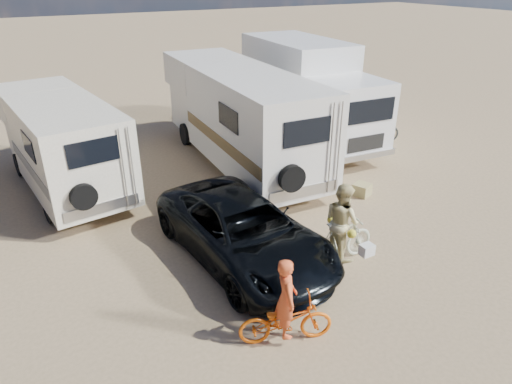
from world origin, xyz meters
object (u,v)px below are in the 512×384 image
bike_woman (340,241)px  cooler (240,195)px  box_truck (310,94)px  rv_left (62,146)px  rider_woman (341,228)px  bike_parked (376,130)px  dark_suv (244,231)px  bike_man (286,321)px  rv_main (239,118)px  rider_man (286,306)px  crate (362,190)px

bike_woman → cooler: (-0.61, 3.74, -0.34)m
box_truck → rv_left: bearing=-175.6°
rider_woman → bike_parked: (6.28, 5.74, -0.41)m
dark_suv → bike_man: dark_suv is taller
box_truck → dark_suv: (-5.91, -5.97, -1.14)m
rv_main → dark_suv: (-2.55, -5.23, -0.89)m
rv_main → bike_parked: 5.70m
rv_main → rider_woman: size_ratio=4.75×
rv_main → bike_woman: 6.55m
rider_man → box_truck: bearing=-16.5°
rider_man → crate: size_ratio=3.42×
cooler → rv_main: bearing=85.3°
bike_man → dark_suv: bearing=8.4°
crate → cooler: bearing=157.9°
bike_parked → crate: 4.89m
rv_left → crate: bearing=-39.5°
bike_woman → cooler: size_ratio=3.60×
rv_left → bike_parked: 11.16m
rv_left → rider_man: size_ratio=4.05×
box_truck → bike_woman: bearing=-115.7°
rider_woman → rider_man: bearing=121.9°
rider_man → bike_parked: (8.66, 7.24, -0.29)m
cooler → dark_suv: bearing=-93.3°
bike_man → crate: (5.11, 3.88, -0.26)m
box_truck → bike_man: (-6.47, -8.66, -1.41)m
rv_main → dark_suv: 5.88m
crate → rv_left: bearing=147.8°
rider_man → rider_woman: size_ratio=0.87×
bike_parked → crate: bike_parked is taller
rider_woman → bike_parked: 8.52m
rv_main → box_truck: bearing=15.2°
rv_main → rider_woman: bearing=-93.6°
box_truck → crate: bearing=-101.8°
box_truck → bike_parked: size_ratio=3.88×
dark_suv → cooler: dark_suv is taller
box_truck → crate: 5.24m
rv_main → rv_left: bearing=175.8°
bike_man → rider_man: (0.00, 0.00, 0.33)m
rv_left → bike_man: rv_left is taller
rider_man → cooler: rider_man is taller
bike_parked → crate: bearing=155.9°
cooler → rider_man: bearing=-86.7°
rider_man → bike_woman: bearing=-37.5°
dark_suv → bike_parked: bearing=24.2°
dark_suv → bike_man: (-0.56, -2.69, -0.27)m
crate → bike_woman: bearing=-138.9°
rider_man → dark_suv: bearing=8.4°
dark_suv → cooler: size_ratio=10.18×
crate → bike_parked: bearing=43.5°
rv_left → crate: (7.50, -4.73, -1.18)m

